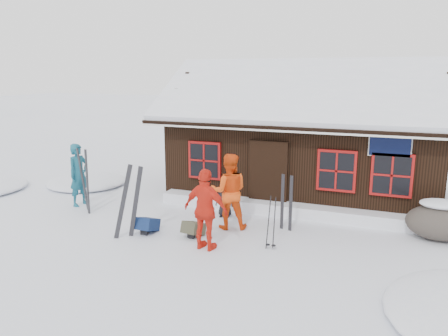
# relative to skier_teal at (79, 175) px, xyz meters

# --- Properties ---
(ground) EXTENTS (120.00, 120.00, 0.00)m
(ground) POSITION_rel_skier_teal_xyz_m (4.55, -0.88, -0.95)
(ground) COLOR white
(ground) RESTS_ON ground
(mountain_hut) EXTENTS (8.90, 6.09, 4.42)m
(mountain_hut) POSITION_rel_skier_teal_xyz_m (6.05, 4.10, 0.63)
(mountain_hut) COLOR black
(mountain_hut) RESTS_ON ground
(snow_drift) EXTENTS (7.60, 0.60, 0.35)m
(snow_drift) POSITION_rel_skier_teal_xyz_m (6.05, 1.37, -0.77)
(snow_drift) COLOR white
(snow_drift) RESTS_ON ground
(snow_mounds) EXTENTS (20.60, 13.20, 0.48)m
(snow_mounds) POSITION_rel_skier_teal_xyz_m (6.20, 0.98, -0.95)
(snow_mounds) COLOR white
(snow_mounds) RESTS_ON ground
(skier_teal) EXTENTS (0.56, 0.75, 1.89)m
(skier_teal) POSITION_rel_skier_teal_xyz_m (0.00, 0.00, 0.00)
(skier_teal) COLOR #16566B
(skier_teal) RESTS_ON ground
(skier_orange_left) EXTENTS (1.15, 1.03, 1.96)m
(skier_orange_left) POSITION_rel_skier_teal_xyz_m (4.91, -0.21, 0.03)
(skier_orange_left) COLOR #F04C10
(skier_orange_left) RESTS_ON ground
(skier_orange_right) EXTENTS (1.15, 0.60, 1.87)m
(skier_orange_right) POSITION_rel_skier_teal_xyz_m (4.92, -1.71, -0.01)
(skier_orange_right) COLOR red
(skier_orange_right) RESTS_ON ground
(skier_crouched) EXTENTS (0.53, 0.38, 1.01)m
(skier_crouched) POSITION_rel_skier_teal_xyz_m (4.47, 0.59, -0.44)
(skier_crouched) COLOR black
(skier_crouched) RESTS_ON ground
(boulder) EXTENTS (1.52, 1.14, 0.89)m
(boulder) POSITION_rel_skier_teal_xyz_m (9.89, 0.89, -0.49)
(boulder) COLOR #514840
(boulder) RESTS_ON ground
(ski_pair_left) EXTENTS (0.78, 0.35, 1.87)m
(ski_pair_left) POSITION_rel_skier_teal_xyz_m (2.91, -1.72, -0.05)
(ski_pair_left) COLOR black
(ski_pair_left) RESTS_ON ground
(ski_pair_mid) EXTENTS (0.58, 0.33, 1.88)m
(ski_pair_mid) POSITION_rel_skier_teal_xyz_m (0.54, -0.40, -0.06)
(ski_pair_mid) COLOR black
(ski_pair_mid) RESTS_ON ground
(ski_pair_right) EXTENTS (0.33, 0.12, 1.50)m
(ski_pair_right) POSITION_rel_skier_teal_xyz_m (6.32, 0.18, -0.25)
(ski_pair_right) COLOR black
(ski_pair_right) RESTS_ON ground
(ski_poles) EXTENTS (0.23, 0.11, 1.28)m
(ski_poles) POSITION_rel_skier_teal_xyz_m (6.29, -1.14, -0.35)
(ski_poles) COLOR black
(ski_poles) RESTS_ON ground
(backpack_blue) EXTENTS (0.43, 0.56, 0.31)m
(backpack_blue) POSITION_rel_skier_teal_xyz_m (3.13, -1.31, -0.79)
(backpack_blue) COLOR #12244E
(backpack_blue) RESTS_ON ground
(backpack_olive) EXTENTS (0.48, 0.59, 0.29)m
(backpack_olive) POSITION_rel_skier_teal_xyz_m (4.32, -1.11, -0.80)
(backpack_olive) COLOR #3F3F2D
(backpack_olive) RESTS_ON ground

